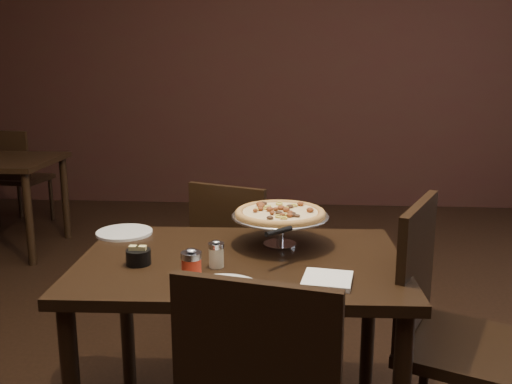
{
  "coord_description": "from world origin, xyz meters",
  "views": [
    {
      "loc": [
        0.11,
        -1.97,
        1.38
      ],
      "look_at": [
        -0.03,
        -0.04,
        0.94
      ],
      "focal_mm": 40.0,
      "sensor_mm": 36.0,
      "label": 1
    }
  ],
  "objects": [
    {
      "name": "room",
      "position": [
        0.06,
        0.03,
        1.4
      ],
      "size": [
        6.04,
        7.04,
        2.84
      ],
      "color": "black",
      "rests_on": "ground"
    },
    {
      "name": "dining_table",
      "position": [
        -0.08,
        -0.09,
        0.61
      ],
      "size": [
        1.15,
        0.79,
        0.71
      ],
      "rotation": [
        0.0,
        0.0,
        0.03
      ],
      "color": "black",
      "rests_on": "ground"
    },
    {
      "name": "pizza_stand",
      "position": [
        0.05,
        0.07,
        0.83
      ],
      "size": [
        0.36,
        0.36,
        0.15
      ],
      "color": "#B6B6BD",
      "rests_on": "dining_table"
    },
    {
      "name": "parmesan_shaker",
      "position": [
        -0.15,
        -0.17,
        0.75
      ],
      "size": [
        0.05,
        0.05,
        0.09
      ],
      "color": "beige",
      "rests_on": "dining_table"
    },
    {
      "name": "pepper_flake_shaker",
      "position": [
        -0.21,
        -0.32,
        0.76
      ],
      "size": [
        0.07,
        0.07,
        0.11
      ],
      "color": "maroon",
      "rests_on": "dining_table"
    },
    {
      "name": "packet_caddy",
      "position": [
        -0.42,
        -0.17,
        0.74
      ],
      "size": [
        0.08,
        0.08,
        0.07
      ],
      "rotation": [
        0.0,
        0.0,
        -0.01
      ],
      "color": "black",
      "rests_on": "dining_table"
    },
    {
      "name": "napkin_stack",
      "position": [
        0.21,
        -0.29,
        0.72
      ],
      "size": [
        0.17,
        0.17,
        0.02
      ],
      "primitive_type": "cube",
      "rotation": [
        0.0,
        0.0,
        -0.16
      ],
      "color": "white",
      "rests_on": "dining_table"
    },
    {
      "name": "plate_left",
      "position": [
        -0.57,
        0.17,
        0.71
      ],
      "size": [
        0.22,
        0.22,
        0.01
      ],
      "primitive_type": "cylinder",
      "color": "silver",
      "rests_on": "dining_table"
    },
    {
      "name": "plate_near",
      "position": [
        -0.11,
        -0.39,
        0.71
      ],
      "size": [
        0.24,
        0.24,
        0.01
      ],
      "primitive_type": "cylinder",
      "color": "silver",
      "rests_on": "dining_table"
    },
    {
      "name": "serving_spatula",
      "position": [
        0.05,
        -0.15,
        0.83
      ],
      "size": [
        0.16,
        0.16,
        0.02
      ],
      "rotation": [
        0.0,
        0.0,
        -0.7
      ],
      "color": "#B6B6BD",
      "rests_on": "pizza_stand"
    },
    {
      "name": "chair_far",
      "position": [
        -0.16,
        0.63,
        0.45
      ],
      "size": [
        0.5,
        0.5,
        0.83
      ],
      "rotation": [
        0.0,
        0.0,
        2.76
      ],
      "color": "black",
      "rests_on": "ground"
    },
    {
      "name": "chair_side",
      "position": [
        0.63,
        -0.15,
        0.5
      ],
      "size": [
        0.57,
        0.57,
        0.92
      ],
      "rotation": [
        0.0,
        0.0,
        1.14
      ],
      "color": "black",
      "rests_on": "ground"
    },
    {
      "name": "bg_chair_far",
      "position": [
        -2.23,
        2.57,
        0.45
      ],
      "size": [
        0.44,
        0.44,
        0.83
      ],
      "rotation": [
        0.0,
        0.0,
        2.99
      ],
      "color": "black",
      "rests_on": "ground"
    }
  ]
}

